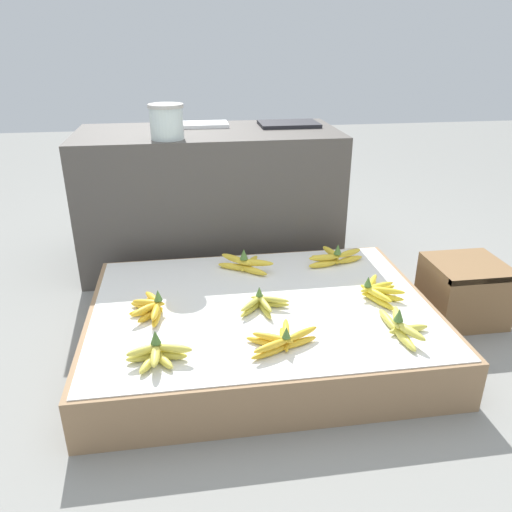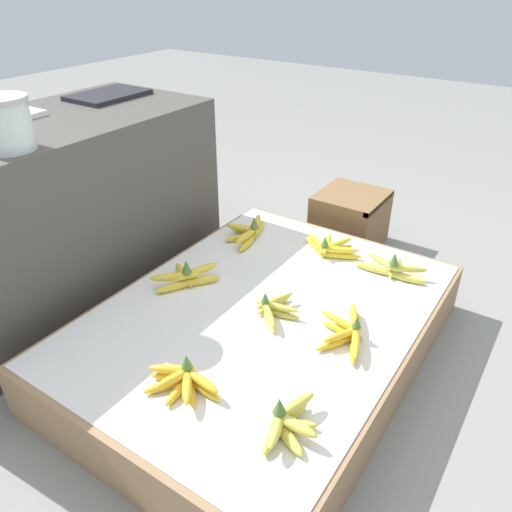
{
  "view_description": "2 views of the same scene",
  "coord_description": "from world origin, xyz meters",
  "px_view_note": "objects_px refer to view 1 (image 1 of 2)",
  "views": [
    {
      "loc": [
        -0.26,
        -1.61,
        1.11
      ],
      "look_at": [
        -0.01,
        0.06,
        0.36
      ],
      "focal_mm": 35.0,
      "sensor_mm": 36.0,
      "label": 1
    },
    {
      "loc": [
        -1.09,
        -0.7,
        1.15
      ],
      "look_at": [
        0.02,
        0.04,
        0.37
      ],
      "focal_mm": 35.0,
      "sensor_mm": 36.0,
      "label": 2
    }
  ],
  "objects_px": {
    "wooden_crate": "(464,291)",
    "banana_bunch_middle_left": "(151,308)",
    "banana_bunch_back_midleft": "(245,264)",
    "banana_bunch_back_midright": "(334,257)",
    "banana_bunch_front_left": "(157,354)",
    "banana_bunch_front_midright": "(401,326)",
    "banana_bunch_middle_midright": "(377,291)",
    "banana_bunch_middle_midleft": "(262,304)",
    "glass_jar": "(167,122)",
    "foam_tray_white": "(206,124)",
    "banana_bunch_front_midleft": "(282,340)"
  },
  "relations": [
    {
      "from": "wooden_crate",
      "to": "banana_bunch_middle_left",
      "type": "height_order",
      "value": "banana_bunch_middle_left"
    },
    {
      "from": "wooden_crate",
      "to": "banana_bunch_front_midleft",
      "type": "relative_size",
      "value": 1.22
    },
    {
      "from": "banana_bunch_middle_midleft",
      "to": "banana_bunch_back_midleft",
      "type": "relative_size",
      "value": 0.84
    },
    {
      "from": "banana_bunch_front_left",
      "to": "banana_bunch_middle_midleft",
      "type": "distance_m",
      "value": 0.46
    },
    {
      "from": "glass_jar",
      "to": "banana_bunch_front_left",
      "type": "bearing_deg",
      "value": -93.08
    },
    {
      "from": "banana_bunch_back_midleft",
      "to": "banana_bunch_back_midright",
      "type": "xyz_separation_m",
      "value": [
        0.4,
        0.01,
        -0.0
      ]
    },
    {
      "from": "banana_bunch_front_midleft",
      "to": "banana_bunch_back_midright",
      "type": "distance_m",
      "value": 0.7
    },
    {
      "from": "banana_bunch_middle_left",
      "to": "banana_bunch_front_left",
      "type": "bearing_deg",
      "value": -83.9
    },
    {
      "from": "wooden_crate",
      "to": "banana_bunch_middle_left",
      "type": "xyz_separation_m",
      "value": [
        -1.28,
        -0.11,
        0.09
      ]
    },
    {
      "from": "banana_bunch_middle_left",
      "to": "banana_bunch_back_midright",
      "type": "height_order",
      "value": "banana_bunch_back_midright"
    },
    {
      "from": "banana_bunch_front_left",
      "to": "banana_bunch_middle_midright",
      "type": "relative_size",
      "value": 0.8
    },
    {
      "from": "banana_bunch_back_midright",
      "to": "foam_tray_white",
      "type": "height_order",
      "value": "foam_tray_white"
    },
    {
      "from": "banana_bunch_front_midleft",
      "to": "banana_bunch_middle_midleft",
      "type": "relative_size",
      "value": 1.24
    },
    {
      "from": "banana_bunch_middle_left",
      "to": "banana_bunch_middle_midright",
      "type": "xyz_separation_m",
      "value": [
        0.85,
        0.01,
        0.0
      ]
    },
    {
      "from": "banana_bunch_front_left",
      "to": "foam_tray_white",
      "type": "bearing_deg",
      "value": 79.54
    },
    {
      "from": "banana_bunch_front_midright",
      "to": "banana_bunch_back_midright",
      "type": "height_order",
      "value": "same"
    },
    {
      "from": "banana_bunch_middle_midright",
      "to": "banana_bunch_back_midleft",
      "type": "xyz_separation_m",
      "value": [
        -0.47,
        0.31,
        0.0
      ]
    },
    {
      "from": "wooden_crate",
      "to": "banana_bunch_front_left",
      "type": "xyz_separation_m",
      "value": [
        -1.25,
        -0.4,
        0.09
      ]
    },
    {
      "from": "wooden_crate",
      "to": "banana_bunch_middle_midright",
      "type": "relative_size",
      "value": 1.15
    },
    {
      "from": "banana_bunch_middle_midleft",
      "to": "banana_bunch_middle_midright",
      "type": "relative_size",
      "value": 0.76
    },
    {
      "from": "banana_bunch_middle_left",
      "to": "banana_bunch_back_midright",
      "type": "bearing_deg",
      "value": 22.99
    },
    {
      "from": "banana_bunch_middle_midright",
      "to": "banana_bunch_back_midright",
      "type": "height_order",
      "value": "banana_bunch_back_midright"
    },
    {
      "from": "wooden_crate",
      "to": "banana_bunch_middle_midleft",
      "type": "distance_m",
      "value": 0.89
    },
    {
      "from": "banana_bunch_middle_left",
      "to": "glass_jar",
      "type": "xyz_separation_m",
      "value": [
        0.08,
        0.68,
        0.55
      ]
    },
    {
      "from": "banana_bunch_back_midleft",
      "to": "banana_bunch_front_left",
      "type": "bearing_deg",
      "value": -119.71
    },
    {
      "from": "banana_bunch_front_midright",
      "to": "banana_bunch_middle_midright",
      "type": "relative_size",
      "value": 1.02
    },
    {
      "from": "wooden_crate",
      "to": "banana_bunch_front_midright",
      "type": "relative_size",
      "value": 1.13
    },
    {
      "from": "banana_bunch_middle_midright",
      "to": "banana_bunch_back_midright",
      "type": "bearing_deg",
      "value": 102.71
    },
    {
      "from": "banana_bunch_back_midright",
      "to": "glass_jar",
      "type": "relative_size",
      "value": 1.71
    },
    {
      "from": "wooden_crate",
      "to": "banana_bunch_middle_midleft",
      "type": "relative_size",
      "value": 1.5
    },
    {
      "from": "banana_bunch_middle_left",
      "to": "banana_bunch_back_midleft",
      "type": "bearing_deg",
      "value": 39.79
    },
    {
      "from": "wooden_crate",
      "to": "banana_bunch_middle_left",
      "type": "relative_size",
      "value": 1.38
    },
    {
      "from": "banana_bunch_middle_midleft",
      "to": "banana_bunch_front_left",
      "type": "bearing_deg",
      "value": -143.65
    },
    {
      "from": "wooden_crate",
      "to": "banana_bunch_back_midright",
      "type": "xyz_separation_m",
      "value": [
        -0.5,
        0.22,
        0.09
      ]
    },
    {
      "from": "banana_bunch_front_midright",
      "to": "banana_bunch_back_midright",
      "type": "relative_size",
      "value": 1.0
    },
    {
      "from": "banana_bunch_front_midleft",
      "to": "glass_jar",
      "type": "xyz_separation_m",
      "value": [
        -0.34,
        0.95,
        0.55
      ]
    },
    {
      "from": "banana_bunch_front_left",
      "to": "banana_bunch_front_midleft",
      "type": "relative_size",
      "value": 0.85
    },
    {
      "from": "banana_bunch_front_left",
      "to": "banana_bunch_middle_midright",
      "type": "bearing_deg",
      "value": 20.18
    },
    {
      "from": "banana_bunch_front_midright",
      "to": "banana_bunch_back_midright",
      "type": "xyz_separation_m",
      "value": [
        -0.06,
        0.58,
        -0.0
      ]
    },
    {
      "from": "wooden_crate",
      "to": "banana_bunch_middle_midright",
      "type": "bearing_deg",
      "value": -166.67
    },
    {
      "from": "glass_jar",
      "to": "wooden_crate",
      "type": "bearing_deg",
      "value": -25.72
    },
    {
      "from": "wooden_crate",
      "to": "banana_bunch_front_left",
      "type": "distance_m",
      "value": 1.31
    },
    {
      "from": "banana_bunch_middle_midleft",
      "to": "banana_bunch_middle_midright",
      "type": "distance_m",
      "value": 0.45
    },
    {
      "from": "banana_bunch_middle_left",
      "to": "banana_bunch_middle_midleft",
      "type": "bearing_deg",
      "value": -3.55
    },
    {
      "from": "banana_bunch_front_midleft",
      "to": "banana_bunch_back_midright",
      "type": "xyz_separation_m",
      "value": [
        0.35,
        0.6,
        0.0
      ]
    },
    {
      "from": "banana_bunch_back_midright",
      "to": "wooden_crate",
      "type": "bearing_deg",
      "value": -23.86
    },
    {
      "from": "banana_bunch_front_midleft",
      "to": "banana_bunch_back_midleft",
      "type": "bearing_deg",
      "value": 94.25
    },
    {
      "from": "glass_jar",
      "to": "banana_bunch_back_midleft",
      "type": "bearing_deg",
      "value": -51.03
    },
    {
      "from": "banana_bunch_middle_midright",
      "to": "foam_tray_white",
      "type": "height_order",
      "value": "foam_tray_white"
    },
    {
      "from": "banana_bunch_front_left",
      "to": "banana_bunch_middle_left",
      "type": "bearing_deg",
      "value": 96.1
    }
  ]
}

